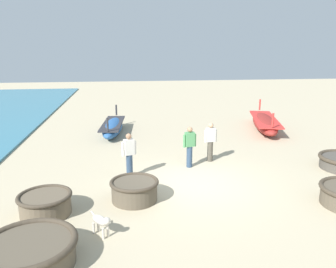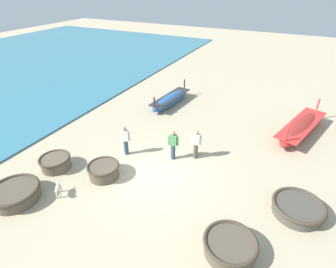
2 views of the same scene
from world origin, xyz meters
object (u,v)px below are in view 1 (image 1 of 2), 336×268
Objects in this scene: long_boat_white_hull at (113,127)px; long_boat_green_hull at (265,123)px; coracle_front_left at (45,203)px; fisherman_by_coracle at (129,154)px; coracle_nearest at (134,190)px; coracle_tilted at (29,252)px; fisherman_standing_left at (210,141)px; dog at (101,222)px; fisherman_standing_right at (190,146)px.

long_boat_green_hull is (8.44, -0.32, 0.04)m from long_boat_white_hull.
fisherman_by_coracle is at bearing 46.28° from coracle_front_left.
coracle_nearest is 2.47m from coracle_front_left.
coracle_tilted is 8.04m from fisherman_standing_left.
coracle_nearest is 11.12m from long_boat_green_hull.
coracle_nearest is 0.74× the size of coracle_tilted.
coracle_tilted is 1.25× the size of fisherman_standing_left.
dog is (-4.03, -4.98, -0.46)m from fisherman_standing_left.
long_boat_white_hull is (1.65, 8.88, 0.04)m from coracle_front_left.
dog is at bearing -124.78° from fisherman_standing_right.
coracle_tilted is 1.25× the size of fisherman_standing_right.
fisherman_standing_right is (2.20, 2.60, 0.50)m from coracle_nearest.
coracle_front_left is 0.91× the size of fisherman_standing_right.
fisherman_standing_right and fisherman_by_coracle have the same top height.
coracle_nearest is 2.02m from dog.
long_boat_green_hull reaches higher than coracle_tilted.
dog is (-0.79, -3.73, -0.46)m from fisherman_by_coracle.
coracle_tilted is 1.25× the size of fisherman_by_coracle.
long_boat_green_hull is at bearing 47.27° from coracle_tilted.
coracle_nearest is 1.97m from fisherman_by_coracle.
fisherman_standing_right is at bearing 50.11° from coracle_tilted.
fisherman_by_coracle reaches higher than long_boat_white_hull.
long_boat_green_hull is 3.45× the size of fisherman_by_coracle.
coracle_front_left is at bearing -167.58° from coracle_nearest.
long_boat_white_hull is 10.17m from dog.
fisherman_standing_right is (4.61, 3.13, 0.51)m from coracle_front_left.
long_boat_white_hull is (1.51, 11.10, 0.05)m from coracle_tilted.
fisherman_standing_right reaches higher than coracle_nearest.
coracle_front_left is at bearing -139.71° from long_boat_green_hull.
fisherman_standing_left is at bearing 21.18° from fisherman_by_coracle.
long_boat_green_hull is 3.45× the size of fisherman_standing_left.
long_boat_green_hull reaches higher than dog.
fisherman_by_coracle is at bearing -84.01° from long_boat_white_hull.
coracle_front_left is at bearing -133.72° from fisherman_by_coracle.
fisherman_standing_left is 1.11m from fisherman_standing_right.
long_boat_white_hull reaches higher than dog.
coracle_tilted reaches higher than dog.
fisherman_standing_left is 3.48m from fisherman_by_coracle.
fisherman_by_coracle is at bearing 78.06° from dog.
fisherman_by_coracle is (0.68, -6.45, 0.47)m from long_boat_white_hull.
long_boat_green_hull reaches higher than coracle_front_left.
long_boat_green_hull is at bearing 38.26° from fisherman_by_coracle.
fisherman_standing_right is at bearing -149.71° from fisherman_standing_left.
coracle_tilted is 0.45× the size of long_boat_white_hull.
fisherman_standing_right reaches higher than coracle_front_left.
coracle_nearest is 0.27× the size of long_boat_green_hull.
long_boat_white_hull is at bearing 82.25° from coracle_tilted.
coracle_tilted is 1.37× the size of coracle_front_left.
long_boat_white_hull is at bearing 95.17° from coracle_nearest.
fisherman_standing_left is (5.43, 5.91, 0.52)m from coracle_tilted.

